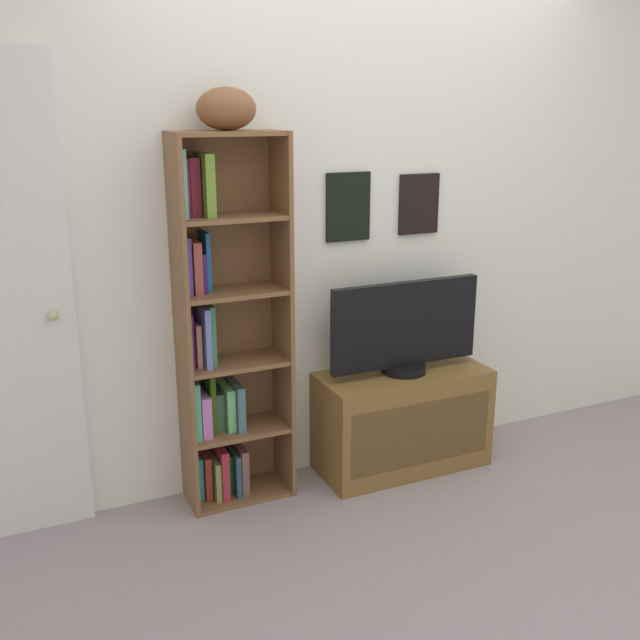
% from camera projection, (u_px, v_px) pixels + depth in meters
% --- Properties ---
extents(ground, '(5.20, 5.20, 0.04)m').
position_uv_depth(ground, '(477.00, 574.00, 2.97)').
color(ground, gray).
extents(back_wall, '(4.80, 0.08, 2.49)m').
position_uv_depth(back_wall, '(354.00, 224.00, 3.60)').
color(back_wall, silver).
rests_on(back_wall, ground).
extents(bookshelf, '(0.49, 0.26, 1.71)m').
position_uv_depth(bookshelf, '(221.00, 341.00, 3.33)').
color(bookshelf, brown).
rests_on(bookshelf, ground).
extents(football, '(0.26, 0.18, 0.18)m').
position_uv_depth(football, '(226.00, 109.00, 3.04)').
color(football, brown).
rests_on(football, bookshelf).
extents(tv_stand, '(0.87, 0.38, 0.52)m').
position_uv_depth(tv_stand, '(402.00, 420.00, 3.76)').
color(tv_stand, brown).
rests_on(tv_stand, ground).
extents(television, '(0.80, 0.22, 0.47)m').
position_uv_depth(television, '(405.00, 328.00, 3.62)').
color(television, black).
rests_on(television, tv_stand).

